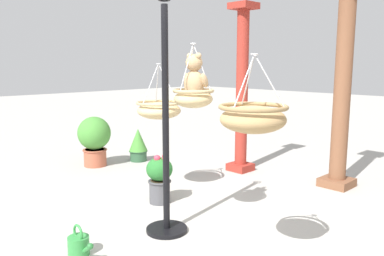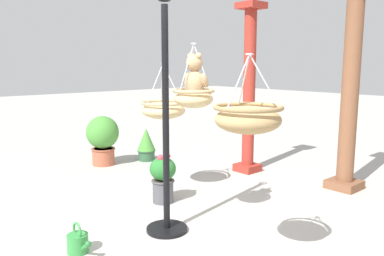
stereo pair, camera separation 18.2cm
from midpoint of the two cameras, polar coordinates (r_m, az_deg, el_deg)
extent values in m
plane|color=#ADAAA3|center=(4.28, -1.39, -15.17)|extent=(40.00, 40.00, 0.00)
cylinder|color=black|center=(4.02, -5.17, 0.74)|extent=(0.07, 0.07, 2.35)
cylinder|color=black|center=(4.34, -4.94, -14.52)|extent=(0.44, 0.44, 0.04)
torus|color=black|center=(4.02, -5.43, 18.13)|extent=(0.12, 0.12, 0.02)
ellipsoid|color=tan|center=(4.04, -1.10, 4.25)|extent=(0.40, 0.40, 0.19)
torus|color=tan|center=(4.03, -1.11, 5.44)|extent=(0.43, 0.43, 0.04)
ellipsoid|color=silver|center=(4.04, -1.10, 4.53)|extent=(0.35, 0.35, 0.15)
cylinder|color=#B7B7BC|center=(4.00, 0.16, 8.82)|extent=(0.18, 0.11, 0.48)
cylinder|color=#B7B7BC|center=(4.11, -1.41, 8.83)|extent=(0.18, 0.11, 0.48)
cylinder|color=#B7B7BC|center=(3.96, -2.11, 8.81)|extent=(0.01, 0.20, 0.48)
torus|color=#B7B7BC|center=(4.03, -1.13, 12.20)|extent=(0.06, 0.06, 0.01)
ellipsoid|color=tan|center=(4.03, -1.01, 6.51)|extent=(0.23, 0.19, 0.27)
sphere|color=tan|center=(4.03, -1.01, 9.46)|extent=(0.22, 0.22, 0.17)
ellipsoid|color=tan|center=(4.07, -0.36, 9.27)|extent=(0.09, 0.08, 0.06)
sphere|color=black|center=(4.09, -0.11, 9.31)|extent=(0.02, 0.02, 0.02)
sphere|color=tan|center=(4.08, -1.61, 10.44)|extent=(0.07, 0.07, 0.07)
sphere|color=tan|center=(3.99, -0.41, 10.47)|extent=(0.07, 0.07, 0.07)
ellipsoid|color=tan|center=(4.14, -1.85, 7.04)|extent=(0.07, 0.13, 0.17)
ellipsoid|color=tan|center=(3.97, 0.47, 6.94)|extent=(0.07, 0.13, 0.17)
ellipsoid|color=tan|center=(4.15, -0.61, 5.24)|extent=(0.08, 0.15, 0.08)
ellipsoid|color=tan|center=(4.06, 0.59, 5.15)|extent=(0.08, 0.15, 0.08)
ellipsoid|color=tan|center=(5.25, -5.82, 2.53)|extent=(0.58, 0.58, 0.23)
torus|color=tan|center=(5.24, -5.84, 3.65)|extent=(0.61, 0.61, 0.04)
ellipsoid|color=silver|center=(5.25, -5.82, 2.75)|extent=(0.51, 0.51, 0.19)
cylinder|color=#B7B7BC|center=(5.17, -4.49, 6.46)|extent=(0.25, 0.15, 0.52)
cylinder|color=#B7B7BC|center=(5.35, -6.09, 6.53)|extent=(0.25, 0.15, 0.52)
cylinder|color=#B7B7BC|center=(5.14, -7.07, 6.40)|extent=(0.01, 0.28, 0.52)
torus|color=#B7B7BC|center=(5.21, -5.93, 9.30)|extent=(0.06, 0.06, 0.01)
ellipsoid|color=tan|center=(3.11, 7.21, 1.24)|extent=(0.52, 0.52, 0.22)
torus|color=#97794E|center=(3.09, 7.25, 3.05)|extent=(0.55, 0.55, 0.04)
cylinder|color=#B7B7BC|center=(3.06, 9.57, 6.76)|extent=(0.22, 0.14, 0.41)
cylinder|color=#B7B7BC|center=(3.19, 6.54, 6.92)|extent=(0.22, 0.14, 0.41)
cylinder|color=#B7B7BC|center=(2.98, 5.87, 6.77)|extent=(0.01, 0.25, 0.41)
torus|color=#B7B7BC|center=(3.08, 7.41, 10.62)|extent=(0.06, 0.06, 0.01)
cylinder|color=#9E2D23|center=(6.44, 6.48, 5.17)|extent=(0.20, 0.20, 2.63)
cube|color=#9E2D23|center=(6.65, 6.28, -5.66)|extent=(0.35, 0.35, 0.12)
cube|color=#9E2D23|center=(6.49, 6.71, 17.26)|extent=(0.37, 0.37, 0.10)
cylinder|color=brown|center=(5.89, 20.24, 5.16)|extent=(0.23, 0.23, 2.81)
cube|color=brown|center=(6.12, 19.53, -7.47)|extent=(0.42, 0.42, 0.12)
cylinder|color=#2D5638|center=(7.33, -8.52, -4.01)|extent=(0.31, 0.31, 0.19)
torus|color=#294E32|center=(7.31, -8.54, -3.35)|extent=(0.34, 0.34, 0.03)
cylinder|color=#382819|center=(7.31, -8.54, -3.39)|extent=(0.27, 0.27, 0.03)
cone|color=#478E38|center=(7.26, -8.58, -1.69)|extent=(0.34, 0.34, 0.41)
cylinder|color=#4C4C51|center=(5.13, -5.75, -9.21)|extent=(0.27, 0.27, 0.29)
torus|color=#444449|center=(5.08, -5.78, -7.75)|extent=(0.30, 0.30, 0.03)
cylinder|color=#382819|center=(5.09, -5.78, -7.80)|extent=(0.24, 0.24, 0.03)
ellipsoid|color=#28702D|center=(5.04, -5.81, -5.99)|extent=(0.34, 0.34, 0.30)
sphere|color=#E0384C|center=(4.95, -5.14, -4.44)|extent=(0.05, 0.05, 0.05)
sphere|color=#E0384C|center=(5.03, -5.06, -4.12)|extent=(0.07, 0.07, 0.07)
sphere|color=#E0384C|center=(5.06, -6.21, -4.38)|extent=(0.08, 0.08, 0.08)
sphere|color=#E0384C|center=(4.97, -6.15, -4.42)|extent=(0.09, 0.09, 0.09)
cylinder|color=#AD563D|center=(7.12, -14.65, -4.19)|extent=(0.39, 0.39, 0.30)
torus|color=#9C4E37|center=(7.09, -14.70, -3.10)|extent=(0.42, 0.42, 0.03)
cylinder|color=#382819|center=(7.09, -14.69, -3.14)|extent=(0.34, 0.34, 0.03)
ellipsoid|color=#478E38|center=(7.03, -14.80, -0.73)|extent=(0.57, 0.57, 0.58)
cylinder|color=#338C3F|center=(3.99, -17.51, -16.07)|extent=(0.20, 0.20, 0.18)
cylinder|color=#338C3F|center=(3.87, -16.52, -16.59)|extent=(0.17, 0.04, 0.14)
sphere|color=#287033|center=(3.78, -16.01, -16.26)|extent=(0.06, 0.06, 0.06)
torus|color=#338C3F|center=(3.94, -17.61, -14.35)|extent=(0.16, 0.02, 0.16)
camera|label=1|loc=(0.09, -91.31, -0.21)|focal=36.59mm
camera|label=2|loc=(0.09, 88.69, 0.21)|focal=36.59mm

